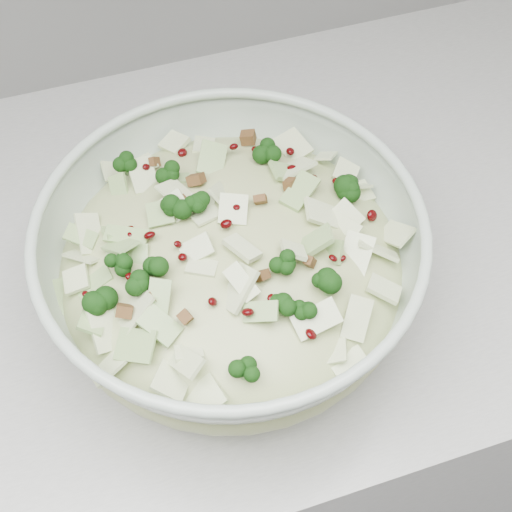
{
  "coord_description": "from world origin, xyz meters",
  "views": [
    {
      "loc": [
        0.18,
        1.26,
        1.5
      ],
      "look_at": [
        0.29,
        1.59,
        1.0
      ],
      "focal_mm": 50.0,
      "sensor_mm": 36.0,
      "label": 1
    }
  ],
  "objects": [
    {
      "name": "counter",
      "position": [
        0.0,
        1.7,
        0.45
      ],
      "size": [
        3.6,
        0.6,
        0.9
      ],
      "primitive_type": "cube",
      "color": "#B9B9B4",
      "rests_on": "floor"
    },
    {
      "name": "mixing_bowl",
      "position": [
        0.27,
        1.6,
        0.97
      ],
      "size": [
        0.37,
        0.37,
        0.13
      ],
      "rotation": [
        0.0,
        0.0,
        -0.1
      ],
      "color": "#AEBFAF",
      "rests_on": "counter"
    },
    {
      "name": "salad",
      "position": [
        0.27,
        1.6,
        0.99
      ],
      "size": [
        0.36,
        0.36,
        0.13
      ],
      "rotation": [
        0.0,
        0.0,
        0.18
      ],
      "color": "#AEB57C",
      "rests_on": "mixing_bowl"
    }
  ]
}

